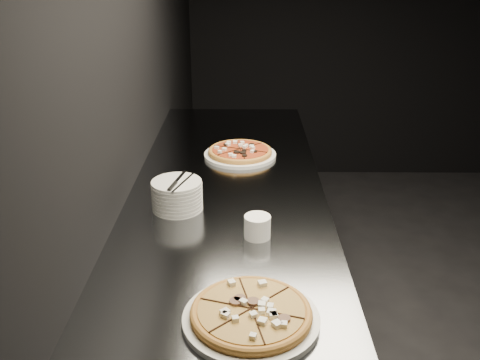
{
  "coord_description": "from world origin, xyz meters",
  "views": [
    {
      "loc": [
        -2.06,
        -1.79,
        1.77
      ],
      "look_at": [
        -2.08,
        -0.0,
        1.0
      ],
      "focal_mm": 40.0,
      "sensor_mm": 36.0,
      "label": 1
    }
  ],
  "objects_px": {
    "ramekin": "(257,226)",
    "plate_stack": "(177,195)",
    "pizza_tomato": "(240,152)",
    "cutlery": "(178,182)",
    "counter": "(228,302)",
    "pizza_mushroom": "(251,315)"
  },
  "relations": [
    {
      "from": "ramekin",
      "to": "plate_stack",
      "type": "bearing_deg",
      "value": 144.13
    },
    {
      "from": "pizza_tomato",
      "to": "ramekin",
      "type": "bearing_deg",
      "value": -85.06
    },
    {
      "from": "ramekin",
      "to": "cutlery",
      "type": "bearing_deg",
      "value": 145.31
    },
    {
      "from": "counter",
      "to": "pizza_mushroom",
      "type": "bearing_deg",
      "value": -83.15
    },
    {
      "from": "cutlery",
      "to": "ramekin",
      "type": "height_order",
      "value": "cutlery"
    },
    {
      "from": "counter",
      "to": "ramekin",
      "type": "distance_m",
      "value": 0.58
    },
    {
      "from": "plate_stack",
      "to": "cutlery",
      "type": "bearing_deg",
      "value": -62.38
    },
    {
      "from": "plate_stack",
      "to": "ramekin",
      "type": "bearing_deg",
      "value": -35.87
    },
    {
      "from": "pizza_tomato",
      "to": "ramekin",
      "type": "xyz_separation_m",
      "value": [
        0.06,
        -0.73,
        0.02
      ]
    },
    {
      "from": "counter",
      "to": "plate_stack",
      "type": "distance_m",
      "value": 0.55
    },
    {
      "from": "pizza_mushroom",
      "to": "ramekin",
      "type": "distance_m",
      "value": 0.43
    },
    {
      "from": "pizza_tomato",
      "to": "plate_stack",
      "type": "bearing_deg",
      "value": -112.45
    },
    {
      "from": "pizza_mushroom",
      "to": "pizza_tomato",
      "type": "xyz_separation_m",
      "value": [
        -0.04,
        1.15,
        -0.0
      ]
    },
    {
      "from": "plate_stack",
      "to": "ramekin",
      "type": "distance_m",
      "value": 0.35
    },
    {
      "from": "counter",
      "to": "cutlery",
      "type": "bearing_deg",
      "value": -150.09
    },
    {
      "from": "pizza_mushroom",
      "to": "cutlery",
      "type": "xyz_separation_m",
      "value": [
        -0.25,
        0.61,
        0.09
      ]
    },
    {
      "from": "pizza_mushroom",
      "to": "cutlery",
      "type": "distance_m",
      "value": 0.67
    },
    {
      "from": "plate_stack",
      "to": "pizza_mushroom",
      "type": "bearing_deg",
      "value": -67.79
    },
    {
      "from": "pizza_tomato",
      "to": "ramekin",
      "type": "distance_m",
      "value": 0.73
    },
    {
      "from": "pizza_mushroom",
      "to": "ramekin",
      "type": "bearing_deg",
      "value": 86.86
    },
    {
      "from": "pizza_mushroom",
      "to": "pizza_tomato",
      "type": "height_order",
      "value": "pizza_mushroom"
    },
    {
      "from": "cutlery",
      "to": "ramekin",
      "type": "relative_size",
      "value": 2.12
    }
  ]
}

